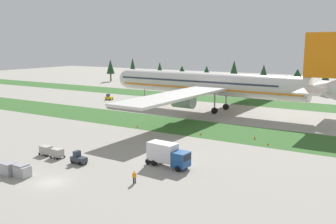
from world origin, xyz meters
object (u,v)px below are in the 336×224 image
object	(u,v)px
ground_crew_marshaller	(134,177)
taxiway_marker_2	(255,137)
uld_container_1	(23,172)
airliner	(214,84)
catering_truck	(167,154)
cargo_dolly_lead	(57,152)
cargo_dolly_second	(46,150)
baggage_tug	(78,158)
uld_container_0	(8,169)
taxiway_marker_0	(268,144)
uld_container_2	(21,170)
taxiway_marker_3	(138,126)
taxiway_marker_1	(201,134)
pushback_tractor	(109,97)

from	to	relation	value
ground_crew_marshaller	taxiway_marker_2	distance (m)	31.73
ground_crew_marshaller	uld_container_1	size ratio (longest dim) A/B	0.87
airliner	catering_truck	bearing A→B (deg)	-162.11
cargo_dolly_lead	catering_truck	xyz separation A→B (m)	(17.64, 5.62, 1.03)
cargo_dolly_second	ground_crew_marshaller	xyz separation A→B (m)	(20.32, -2.74, 0.03)
baggage_tug	cargo_dolly_second	xyz separation A→B (m)	(-7.91, 0.46, 0.10)
cargo_dolly_lead	catering_truck	distance (m)	18.55
catering_truck	ground_crew_marshaller	xyz separation A→B (m)	(-0.22, -8.19, -1.01)
taxiway_marker_2	uld_container_0	bearing A→B (deg)	-122.36
taxiway_marker_0	taxiway_marker_2	xyz separation A→B (m)	(-3.51, 3.07, 0.09)
airliner	cargo_dolly_second	xyz separation A→B (m)	(-7.09, -52.57, -6.63)
uld_container_2	taxiway_marker_3	xyz separation A→B (m)	(-4.10, 33.72, -0.63)
cargo_dolly_lead	taxiway_marker_3	xyz separation A→B (m)	(-2.00, 25.19, -0.69)
baggage_tug	cargo_dolly_second	bearing A→B (deg)	-90.00
taxiway_marker_1	taxiway_marker_3	distance (m)	15.38
airliner	pushback_tractor	bearing A→B (deg)	90.00
pushback_tractor	taxiway_marker_0	xyz separation A→B (m)	(61.89, -28.65, -0.58)
taxiway_marker_0	airliner	bearing A→B (deg)	130.31
uld_container_0	uld_container_1	size ratio (longest dim) A/B	1.00
pushback_tractor	taxiway_marker_0	bearing A→B (deg)	67.12
pushback_tractor	taxiway_marker_2	world-z (taller)	pushback_tractor
airliner	taxiway_marker_0	bearing A→B (deg)	-137.72
pushback_tractor	ground_crew_marshaller	xyz separation A→B (m)	(51.93, -56.64, 0.13)
uld_container_0	taxiway_marker_1	distance (m)	37.47
catering_truck	ground_crew_marshaller	distance (m)	8.25
ground_crew_marshaller	uld_container_1	world-z (taller)	ground_crew_marshaller
airliner	uld_container_2	world-z (taller)	airliner
taxiway_marker_0	uld_container_2	bearing A→B (deg)	-126.67
pushback_tractor	ground_crew_marshaller	size ratio (longest dim) A/B	1.52
uld_container_0	taxiway_marker_3	bearing A→B (deg)	93.42
baggage_tug	cargo_dolly_second	world-z (taller)	baggage_tug
pushback_tractor	taxiway_marker_0	distance (m)	68.20
cargo_dolly_lead	ground_crew_marshaller	bearing A→B (deg)	84.93
catering_truck	uld_container_2	size ratio (longest dim) A/B	3.55
uld_container_1	uld_container_2	bearing A→B (deg)	162.22
cargo_dolly_lead	taxiway_marker_0	xyz separation A→B (m)	(27.38, 25.42, -0.68)
pushback_tractor	taxiway_marker_1	bearing A→B (deg)	61.51
cargo_dolly_lead	airliner	bearing A→B (deg)	178.78
catering_truck	cargo_dolly_second	bearing A→B (deg)	-70.87
taxiway_marker_1	taxiway_marker_3	xyz separation A→B (m)	(-15.36, -0.74, -0.00)
uld_container_0	uld_container_2	bearing A→B (deg)	15.36
taxiway_marker_3	taxiway_marker_1	bearing A→B (deg)	2.76
baggage_tug	taxiway_marker_0	size ratio (longest dim) A/B	5.58
uld_container_2	taxiway_marker_2	size ratio (longest dim) A/B	3.01
uld_container_1	taxiway_marker_3	distance (m)	34.20
uld_container_1	taxiway_marker_3	xyz separation A→B (m)	(-4.61, 33.88, -0.54)
cargo_dolly_second	catering_truck	distance (m)	21.27
baggage_tug	uld_container_0	world-z (taller)	baggage_tug
cargo_dolly_second	uld_container_2	world-z (taller)	uld_container_2
ground_crew_marshaller	uld_container_0	distance (m)	18.56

